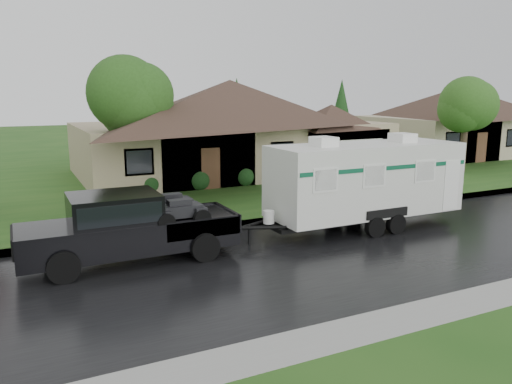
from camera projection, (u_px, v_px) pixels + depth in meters
ground at (332, 232)px, 18.12m from camera, size 140.00×140.00×0.00m
road at (367, 247)px, 16.36m from camera, size 140.00×8.00×0.01m
curb at (300, 217)px, 20.09m from camera, size 140.00×0.50×0.15m
lawn at (195, 172)px, 31.32m from camera, size 140.00×26.00×0.15m
house_main at (236, 116)px, 30.60m from camera, size 19.44×10.80×6.90m
house_neighbor at (463, 114)px, 39.70m from camera, size 15.12×9.72×6.45m
tree_left_green at (132, 101)px, 23.40m from camera, size 3.85×3.85×6.38m
tree_right_green at (466, 108)px, 30.32m from camera, size 3.41×3.41×5.65m
shrub_row at (265, 174)px, 27.05m from camera, size 13.60×1.00×1.00m
pickup_truck at (126, 225)px, 14.77m from camera, size 6.27×2.38×2.09m
travel_trailer at (365, 179)px, 18.43m from camera, size 7.74×2.72×3.47m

